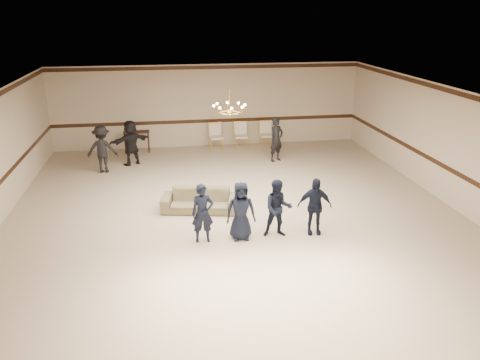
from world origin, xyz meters
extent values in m
cube|color=#C6B498|center=(0.00, 0.00, 0.00)|extent=(12.00, 14.00, 0.01)
cube|color=#2D1F19|center=(0.00, 0.00, 3.20)|extent=(12.00, 14.00, 0.01)
cube|color=beige|center=(0.00, 7.00, 1.60)|extent=(12.00, 0.01, 3.20)
cube|color=beige|center=(0.00, -7.00, 1.60)|extent=(12.00, 0.01, 3.20)
cube|color=beige|center=(6.00, 0.00, 1.60)|extent=(0.01, 14.00, 3.20)
cube|color=#371E10|center=(0.00, 6.99, 1.00)|extent=(12.00, 0.02, 0.14)
cube|color=#371E10|center=(0.00, 6.99, 3.08)|extent=(12.00, 0.02, 0.14)
imported|color=black|center=(-0.99, -1.42, 0.71)|extent=(0.52, 0.34, 1.42)
imported|color=black|center=(-0.09, -1.42, 0.71)|extent=(0.70, 0.47, 1.42)
imported|color=black|center=(0.81, -1.42, 0.71)|extent=(0.75, 0.61, 1.42)
imported|color=black|center=(1.71, -1.42, 0.71)|extent=(0.87, 0.46, 1.42)
imported|color=#676145|center=(-0.90, 0.41, 0.30)|extent=(2.18, 1.20, 0.60)
imported|color=black|center=(-3.82, 4.22, 0.79)|extent=(1.08, 0.69, 1.59)
imported|color=black|center=(-2.92, 4.92, 0.79)|extent=(1.51, 1.14, 1.59)
imported|color=black|center=(2.18, 4.52, 0.79)|extent=(0.69, 0.63, 1.59)
cube|color=#351B11|center=(-2.80, 6.47, 0.41)|extent=(1.00, 0.50, 0.81)
camera|label=1|loc=(-1.78, -11.68, 5.20)|focal=36.03mm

